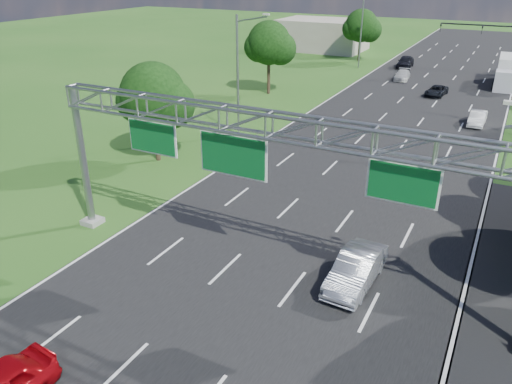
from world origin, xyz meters
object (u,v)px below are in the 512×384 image
Objects in this scene: silver_sedan at (356,269)px; traffic_signal at (511,39)px; box_truck at (508,72)px; sign_gantry at (270,139)px.

traffic_signal is at bearing 88.87° from silver_sedan.
traffic_signal is 52.02m from silver_sedan.
traffic_signal is 1.35× the size of box_truck.
box_truck reaches higher than silver_sedan.
box_truck is (3.80, 48.97, 0.85)m from silver_sedan.
silver_sedan is at bearing -96.40° from box_truck.
traffic_signal is at bearing 82.32° from sign_gantry.
silver_sedan is at bearing -93.63° from traffic_signal.
sign_gantry is 7.34m from silver_sedan.
sign_gantry is at bearing -97.68° from traffic_signal.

